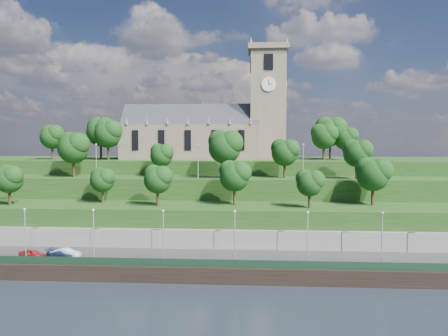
# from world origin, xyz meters

# --- Properties ---
(ground) EXTENTS (320.00, 320.00, 0.00)m
(ground) POSITION_xyz_m (0.00, 0.00, 0.00)
(ground) COLOR black
(ground) RESTS_ON ground
(promenade) EXTENTS (160.00, 12.00, 2.00)m
(promenade) POSITION_xyz_m (0.00, 6.00, 1.00)
(promenade) COLOR #2D2D30
(promenade) RESTS_ON ground
(quay_wall) EXTENTS (160.00, 0.50, 2.20)m
(quay_wall) POSITION_xyz_m (0.00, -0.05, 1.10)
(quay_wall) COLOR black
(quay_wall) RESTS_ON ground
(fence) EXTENTS (160.00, 0.10, 1.20)m
(fence) POSITION_xyz_m (0.00, 0.60, 2.60)
(fence) COLOR #16321F
(fence) RESTS_ON promenade
(retaining_wall) EXTENTS (160.00, 2.10, 5.00)m
(retaining_wall) POSITION_xyz_m (0.00, 11.97, 2.50)
(retaining_wall) COLOR slate
(retaining_wall) RESTS_ON ground
(embankment_lower) EXTENTS (160.00, 12.00, 8.00)m
(embankment_lower) POSITION_xyz_m (0.00, 18.00, 4.00)
(embankment_lower) COLOR #1B3913
(embankment_lower) RESTS_ON ground
(embankment_upper) EXTENTS (160.00, 10.00, 12.00)m
(embankment_upper) POSITION_xyz_m (0.00, 29.00, 6.00)
(embankment_upper) COLOR #1B3913
(embankment_upper) RESTS_ON ground
(hilltop) EXTENTS (160.00, 32.00, 15.00)m
(hilltop) POSITION_xyz_m (0.00, 50.00, 7.50)
(hilltop) COLOR #1B3913
(hilltop) RESTS_ON ground
(church) EXTENTS (38.60, 12.35, 27.60)m
(church) POSITION_xyz_m (0.79, 45.98, 22.52)
(church) COLOR brown
(church) RESTS_ON hilltop
(trees_lower) EXTENTS (69.11, 9.20, 8.38)m
(trees_lower) POSITION_xyz_m (4.03, 18.24, 13.07)
(trees_lower) COLOR black
(trees_lower) RESTS_ON embankment_lower
(trees_upper) EXTENTS (61.78, 8.43, 9.43)m
(trees_upper) POSITION_xyz_m (1.37, 27.93, 17.78)
(trees_upper) COLOR black
(trees_upper) RESTS_ON embankment_upper
(trees_hilltop) EXTENTS (73.66, 16.50, 10.26)m
(trees_hilltop) POSITION_xyz_m (-1.32, 45.24, 21.32)
(trees_hilltop) COLOR black
(trees_hilltop) RESTS_ON hilltop
(lamp_posts_promenade) EXTENTS (60.36, 0.36, 7.63)m
(lamp_posts_promenade) POSITION_xyz_m (-2.00, 2.50, 6.42)
(lamp_posts_promenade) COLOR #B2B2B7
(lamp_posts_promenade) RESTS_ON promenade
(lamp_posts_upper) EXTENTS (40.36, 0.36, 6.75)m
(lamp_posts_upper) POSITION_xyz_m (-0.00, 26.00, 15.96)
(lamp_posts_upper) COLOR #B2B2B7
(lamp_posts_upper) RESTS_ON embankment_upper
(car_left) EXTENTS (4.03, 2.10, 1.31)m
(car_left) POSITION_xyz_m (-21.81, 3.97, 2.65)
(car_left) COLOR maroon
(car_left) RESTS_ON promenade
(car_middle) EXTENTS (4.48, 2.02, 1.43)m
(car_middle) POSITION_xyz_m (-16.95, 4.38, 2.71)
(car_middle) COLOR #AEAEB3
(car_middle) RESTS_ON promenade
(car_right) EXTENTS (4.84, 2.93, 1.31)m
(car_right) POSITION_xyz_m (-17.59, 4.30, 2.66)
(car_right) COLOR #15264C
(car_right) RESTS_ON promenade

